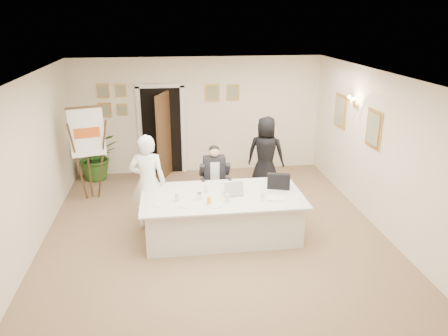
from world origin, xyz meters
TOP-DOWN VIEW (x-y plane):
  - floor at (0.00, 0.00)m, footprint 7.00×7.00m
  - ceiling at (0.00, 0.00)m, footprint 6.00×7.00m
  - wall_back at (0.00, 3.50)m, footprint 6.00×0.10m
  - wall_front at (0.00, -3.50)m, footprint 6.00×0.10m
  - wall_left at (-3.00, 0.00)m, footprint 0.10×7.00m
  - wall_right at (3.00, 0.00)m, footprint 0.10×7.00m
  - doorway at (-0.88, 3.32)m, footprint 1.14×0.86m
  - pictures_back_wall at (-0.80, 3.47)m, footprint 3.40×0.06m
  - pictures_right_wall at (2.97, 1.20)m, footprint 0.06×2.20m
  - wall_sconce at (2.90, 1.20)m, footprint 0.20×0.30m
  - conference_table at (0.12, -0.01)m, footprint 2.79×1.48m
  - seated_man at (0.12, 1.06)m, footprint 0.62×0.65m
  - flip_chart at (-2.40, 1.96)m, footprint 0.71×0.52m
  - standing_man at (-1.15, 0.50)m, footprint 0.67×0.46m
  - standing_woman at (1.35, 2.00)m, footprint 0.96×0.80m
  - potted_palm at (-2.46, 3.20)m, footprint 1.17×1.05m
  - laptop at (0.32, 0.03)m, footprint 0.38×0.39m
  - laptop_bag at (1.16, 0.14)m, footprint 0.42×0.23m
  - paper_stack at (1.00, -0.32)m, footprint 0.33×0.27m
  - plate_left at (-0.93, -0.28)m, footprint 0.28×0.28m
  - plate_mid at (-0.53, -0.37)m, footprint 0.27×0.27m
  - plate_near at (-0.05, -0.46)m, footprint 0.26×0.26m
  - glass_a at (-0.65, -0.16)m, footprint 0.07×0.07m
  - glass_b at (0.18, -0.32)m, footprint 0.08×0.08m
  - glass_c at (0.76, -0.33)m, footprint 0.06×0.06m
  - glass_d at (-0.14, 0.16)m, footprint 0.08×0.08m
  - oj_glass at (-0.14, -0.36)m, footprint 0.09×0.09m
  - steel_jug at (-0.28, -0.14)m, footprint 0.11×0.11m

SIDE VIEW (x-z plane):
  - floor at x=0.00m, z-range 0.00..0.00m
  - conference_table at x=0.12m, z-range 0.01..0.78m
  - potted_palm at x=-2.46m, z-range 0.00..1.15m
  - seated_man at x=0.12m, z-range 0.00..1.36m
  - plate_left at x=-0.93m, z-range 0.78..0.79m
  - plate_mid at x=-0.53m, z-range 0.78..0.79m
  - plate_near at x=-0.05m, z-range 0.78..0.79m
  - paper_stack at x=1.00m, z-range 0.78..0.80m
  - steel_jug at x=-0.28m, z-range 0.78..0.89m
  - standing_woman at x=1.35m, z-range 0.00..1.67m
  - oj_glass at x=-0.14m, z-range 0.78..0.91m
  - glass_a at x=-0.65m, z-range 0.77..0.92m
  - glass_b at x=0.18m, z-range 0.77..0.92m
  - glass_c at x=0.76m, z-range 0.77..0.92m
  - glass_d at x=-0.14m, z-range 0.77..0.92m
  - standing_man at x=-1.15m, z-range 0.00..1.76m
  - flip_chart at x=-2.40m, z-range -0.08..1.89m
  - laptop at x=0.32m, z-range 0.77..1.05m
  - laptop_bag at x=1.16m, z-range 0.78..1.06m
  - doorway at x=-0.88m, z-range -0.06..2.14m
  - wall_back at x=0.00m, z-range 0.00..2.80m
  - wall_front at x=0.00m, z-range 0.00..2.80m
  - wall_left at x=-3.00m, z-range 0.00..2.80m
  - wall_right at x=3.00m, z-range 0.00..2.80m
  - pictures_right_wall at x=2.97m, z-range 1.35..2.15m
  - pictures_back_wall at x=-0.80m, z-range 1.45..2.25m
  - wall_sconce at x=2.90m, z-range 1.98..2.22m
  - ceiling at x=0.00m, z-range 2.79..2.81m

